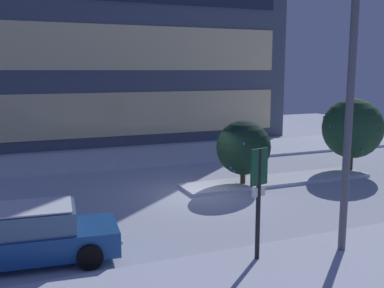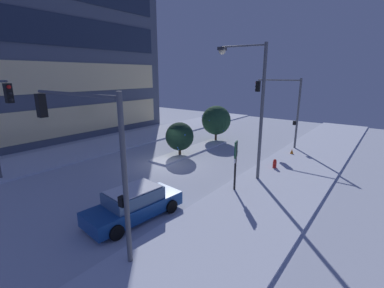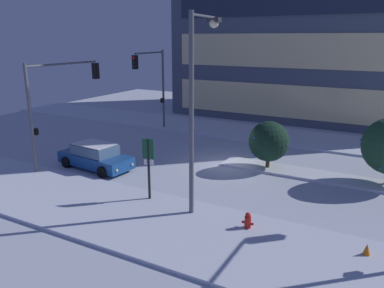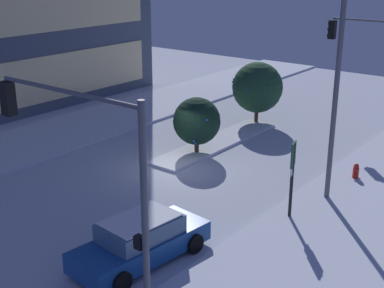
{
  "view_description": "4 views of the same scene",
  "coord_description": "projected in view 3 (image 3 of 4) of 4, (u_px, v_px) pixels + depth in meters",
  "views": [
    {
      "loc": [
        -6.98,
        -15.91,
        4.95
      ],
      "look_at": [
        -1.13,
        -1.83,
        2.42
      ],
      "focal_mm": 41.85,
      "sensor_mm": 36.0,
      "label": 1
    },
    {
      "loc": [
        -14.18,
        -13.21,
        6.63
      ],
      "look_at": [
        0.56,
        -2.03,
        1.79
      ],
      "focal_mm": 25.03,
      "sensor_mm": 36.0,
      "label": 2
    },
    {
      "loc": [
        8.43,
        -20.06,
        7.41
      ],
      "look_at": [
        -1.24,
        -2.35,
        1.77
      ],
      "focal_mm": 35.74,
      "sensor_mm": 36.0,
      "label": 3
    },
    {
      "loc": [
        -17.58,
        -14.67,
        9.2
      ],
      "look_at": [
        -2.05,
        -2.53,
        2.33
      ],
      "focal_mm": 50.3,
      "sensor_mm": 36.0,
      "label": 4
    }
  ],
  "objects": [
    {
      "name": "construction_cone",
      "position": [
        367.0,
        251.0,
        13.23
      ],
      "size": [
        0.36,
        0.36,
        0.55
      ],
      "primitive_type": "cone",
      "color": "orange",
      "rests_on": "ground"
    },
    {
      "name": "median_strip",
      "position": [
        300.0,
        173.0,
        21.46
      ],
      "size": [
        9.0,
        1.8,
        0.14
      ],
      "primitive_type": "cube",
      "color": "silver",
      "rests_on": "ground"
    },
    {
      "name": "curb_strip_far",
      "position": [
        271.0,
        135.0,
        29.81
      ],
      "size": [
        52.0,
        5.2,
        0.14
      ],
      "primitive_type": "cube",
      "color": "silver",
      "rests_on": "ground"
    },
    {
      "name": "street_lamp_arched",
      "position": [
        198.0,
        88.0,
        15.74
      ],
      "size": [
        0.72,
        3.02,
        8.4
      ],
      "rotation": [
        0.0,
        0.0,
        1.7
      ],
      "color": "#565960",
      "rests_on": "ground"
    },
    {
      "name": "traffic_light_corner_far_left",
      "position": [
        153.0,
        77.0,
        29.92
      ],
      "size": [
        0.32,
        4.07,
        6.48
      ],
      "rotation": [
        0.0,
        0.0,
        -1.57
      ],
      "color": "#565960",
      "rests_on": "ground"
    },
    {
      "name": "traffic_light_corner_near_left",
      "position": [
        60.0,
        93.0,
        22.22
      ],
      "size": [
        0.32,
        5.67,
        6.14
      ],
      "rotation": [
        0.0,
        0.0,
        1.57
      ],
      "color": "#565960",
      "rests_on": "ground"
    },
    {
      "name": "car_near",
      "position": [
        95.0,
        157.0,
        22.26
      ],
      "size": [
        4.86,
        2.38,
        1.49
      ],
      "rotation": [
        0.0,
        0.0,
        -0.1
      ],
      "color": "#19478C",
      "rests_on": "ground"
    },
    {
      "name": "curb_strip_near",
      "position": [
        150.0,
        221.0,
        15.84
      ],
      "size": [
        52.0,
        5.2,
        0.14
      ],
      "primitive_type": "cube",
      "color": "silver",
      "rests_on": "ground"
    },
    {
      "name": "decorated_tree_median",
      "position": [
        269.0,
        141.0,
        21.79
      ],
      "size": [
        2.35,
        2.32,
        2.86
      ],
      "color": "#473323",
      "rests_on": "ground"
    },
    {
      "name": "fire_hydrant",
      "position": [
        248.0,
        222.0,
        15.09
      ],
      "size": [
        0.48,
        0.26,
        0.79
      ],
      "color": "red",
      "rests_on": "ground"
    },
    {
      "name": "parking_info_sign",
      "position": [
        149.0,
        162.0,
        17.41
      ],
      "size": [
        0.55,
        0.2,
        3.02
      ],
      "rotation": [
        0.0,
        0.0,
        1.83
      ],
      "color": "black",
      "rests_on": "ground"
    },
    {
      "name": "ground",
      "position": [
        229.0,
        166.0,
        22.84
      ],
      "size": [
        52.0,
        52.0,
        0.0
      ],
      "primitive_type": "plane",
      "color": "silver"
    }
  ]
}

